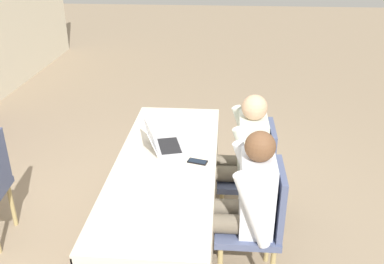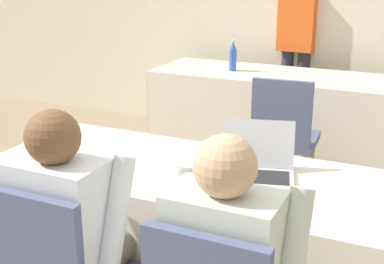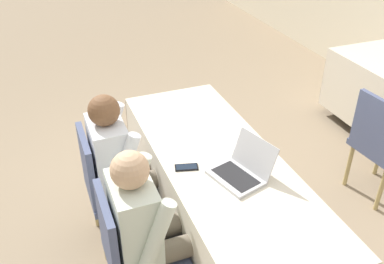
{
  "view_description": "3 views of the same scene",
  "coord_description": "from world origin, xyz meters",
  "px_view_note": "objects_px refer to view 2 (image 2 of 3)",
  "views": [
    {
      "loc": [
        -2.74,
        -0.41,
        2.31
      ],
      "look_at": [
        0.0,
        -0.2,
        1.01
      ],
      "focal_mm": 40.0,
      "sensor_mm": 36.0,
      "label": 1
    },
    {
      "loc": [
        0.87,
        -2.05,
        1.67
      ],
      "look_at": [
        0.0,
        -0.2,
        1.01
      ],
      "focal_mm": 50.0,
      "sensor_mm": 36.0,
      "label": 2
    },
    {
      "loc": [
        2.02,
        -0.98,
        2.36
      ],
      "look_at": [
        0.0,
        -0.2,
        1.01
      ],
      "focal_mm": 40.0,
      "sensor_mm": 36.0,
      "label": 3
    }
  ],
  "objects_px": {
    "water_bottle": "(233,57)",
    "person_red_shirt": "(297,44)",
    "laptop": "(257,168)",
    "cell_phone": "(190,192)",
    "chair_far_spare": "(284,133)",
    "person_checkered_shirt": "(74,231)"
  },
  "relations": [
    {
      "from": "laptop",
      "to": "chair_far_spare",
      "type": "bearing_deg",
      "value": 84.82
    },
    {
      "from": "water_bottle",
      "to": "laptop",
      "type": "bearing_deg",
      "value": -66.35
    },
    {
      "from": "cell_phone",
      "to": "person_checkered_shirt",
      "type": "distance_m",
      "value": 0.48
    },
    {
      "from": "cell_phone",
      "to": "chair_far_spare",
      "type": "distance_m",
      "value": 1.68
    },
    {
      "from": "laptop",
      "to": "chair_far_spare",
      "type": "height_order",
      "value": "laptop"
    },
    {
      "from": "cell_phone",
      "to": "water_bottle",
      "type": "xyz_separation_m",
      "value": [
        -0.75,
        2.43,
        0.11
      ]
    },
    {
      "from": "water_bottle",
      "to": "chair_far_spare",
      "type": "bearing_deg",
      "value": -48.28
    },
    {
      "from": "laptop",
      "to": "cell_phone",
      "type": "relative_size",
      "value": 2.47
    },
    {
      "from": "person_checkered_shirt",
      "to": "person_red_shirt",
      "type": "distance_m",
      "value": 3.48
    },
    {
      "from": "laptop",
      "to": "chair_far_spare",
      "type": "relative_size",
      "value": 0.42
    },
    {
      "from": "water_bottle",
      "to": "person_red_shirt",
      "type": "relative_size",
      "value": 0.17
    },
    {
      "from": "water_bottle",
      "to": "person_red_shirt",
      "type": "height_order",
      "value": "person_red_shirt"
    },
    {
      "from": "chair_far_spare",
      "to": "person_red_shirt",
      "type": "bearing_deg",
      "value": -82.62
    },
    {
      "from": "cell_phone",
      "to": "chair_far_spare",
      "type": "relative_size",
      "value": 0.17
    },
    {
      "from": "person_checkered_shirt",
      "to": "person_red_shirt",
      "type": "xyz_separation_m",
      "value": [
        -0.04,
        3.47,
        0.24
      ]
    },
    {
      "from": "chair_far_spare",
      "to": "water_bottle",
      "type": "bearing_deg",
      "value": -52.93
    },
    {
      "from": "laptop",
      "to": "cell_phone",
      "type": "xyz_separation_m",
      "value": [
        -0.2,
        -0.28,
        -0.04
      ]
    },
    {
      "from": "laptop",
      "to": "water_bottle",
      "type": "relative_size",
      "value": 1.45
    },
    {
      "from": "chair_far_spare",
      "to": "person_red_shirt",
      "type": "relative_size",
      "value": 0.58
    },
    {
      "from": "water_bottle",
      "to": "chair_far_spare",
      "type": "xyz_separation_m",
      "value": [
        0.68,
        -0.76,
        -0.37
      ]
    },
    {
      "from": "water_bottle",
      "to": "chair_far_spare",
      "type": "height_order",
      "value": "water_bottle"
    },
    {
      "from": "person_red_shirt",
      "to": "cell_phone",
      "type": "bearing_deg",
      "value": -78.83
    }
  ]
}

